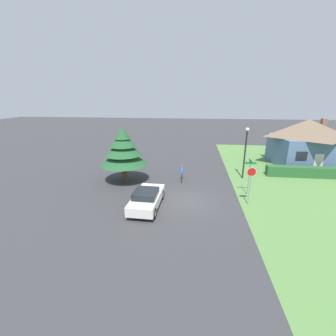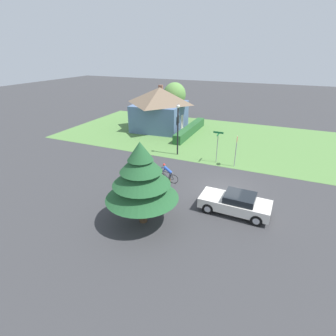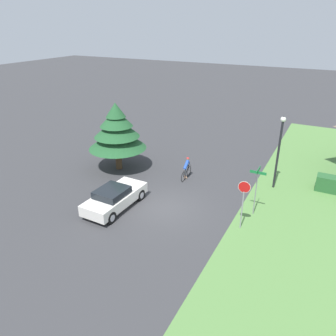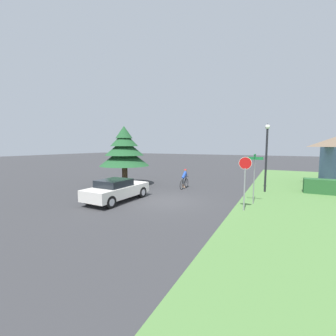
{
  "view_description": "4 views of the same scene",
  "coord_description": "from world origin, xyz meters",
  "px_view_note": "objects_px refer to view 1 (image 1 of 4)",
  "views": [
    {
      "loc": [
        0.63,
        -15.34,
        7.44
      ],
      "look_at": [
        -1.69,
        3.34,
        1.52
      ],
      "focal_mm": 24.0,
      "sensor_mm": 36.0,
      "label": 1
    },
    {
      "loc": [
        -17.03,
        -3.02,
        9.41
      ],
      "look_at": [
        -1.06,
        3.99,
        1.48
      ],
      "focal_mm": 28.0,
      "sensor_mm": 36.0,
      "label": 2
    },
    {
      "loc": [
        7.93,
        -14.81,
        10.21
      ],
      "look_at": [
        -1.16,
        2.76,
        1.29
      ],
      "focal_mm": 35.0,
      "sensor_mm": 36.0,
      "label": 3
    },
    {
      "loc": [
        6.23,
        -11.83,
        3.38
      ],
      "look_at": [
        -1.78,
        3.98,
        1.59
      ],
      "focal_mm": 24.0,
      "sensor_mm": 36.0,
      "label": 4
    }
  ],
  "objects_px": {
    "cottage_house": "(306,142)",
    "street_name_sign": "(250,171)",
    "stop_sign": "(251,179)",
    "sedan_left_lane": "(147,198)",
    "street_lamp": "(246,147)",
    "conifer_tall_near": "(123,150)",
    "cyclist": "(182,174)"
  },
  "relations": [
    {
      "from": "stop_sign",
      "to": "street_lamp",
      "type": "distance_m",
      "value": 5.8
    },
    {
      "from": "cottage_house",
      "to": "street_name_sign",
      "type": "xyz_separation_m",
      "value": [
        -8.02,
        -9.43,
        -0.7
      ]
    },
    {
      "from": "street_lamp",
      "to": "conifer_tall_near",
      "type": "height_order",
      "value": "conifer_tall_near"
    },
    {
      "from": "cottage_house",
      "to": "sedan_left_lane",
      "type": "xyz_separation_m",
      "value": [
        -15.5,
        -12.51,
        -2.0
      ]
    },
    {
      "from": "sedan_left_lane",
      "to": "conifer_tall_near",
      "type": "bearing_deg",
      "value": 34.57
    },
    {
      "from": "stop_sign",
      "to": "sedan_left_lane",
      "type": "bearing_deg",
      "value": 5.51
    },
    {
      "from": "stop_sign",
      "to": "street_lamp",
      "type": "xyz_separation_m",
      "value": [
        0.65,
        5.65,
        1.12
      ]
    },
    {
      "from": "sedan_left_lane",
      "to": "street_name_sign",
      "type": "bearing_deg",
      "value": -65.86
    },
    {
      "from": "sedan_left_lane",
      "to": "conifer_tall_near",
      "type": "xyz_separation_m",
      "value": [
        -3.12,
        4.84,
        2.26
      ]
    },
    {
      "from": "cottage_house",
      "to": "street_name_sign",
      "type": "relative_size",
      "value": 2.55
    },
    {
      "from": "street_name_sign",
      "to": "conifer_tall_near",
      "type": "xyz_separation_m",
      "value": [
        -10.61,
        1.75,
        0.96
      ]
    },
    {
      "from": "sedan_left_lane",
      "to": "stop_sign",
      "type": "bearing_deg",
      "value": -77.36
    },
    {
      "from": "cyclist",
      "to": "street_lamp",
      "type": "height_order",
      "value": "street_lamp"
    },
    {
      "from": "cottage_house",
      "to": "stop_sign",
      "type": "distance_m",
      "value": 13.9
    },
    {
      "from": "stop_sign",
      "to": "cottage_house",
      "type": "bearing_deg",
      "value": -132.11
    },
    {
      "from": "cottage_house",
      "to": "stop_sign",
      "type": "bearing_deg",
      "value": -131.29
    },
    {
      "from": "cyclist",
      "to": "stop_sign",
      "type": "relative_size",
      "value": 0.64
    },
    {
      "from": "street_lamp",
      "to": "street_name_sign",
      "type": "bearing_deg",
      "value": -95.44
    },
    {
      "from": "cottage_house",
      "to": "conifer_tall_near",
      "type": "relative_size",
      "value": 1.47
    },
    {
      "from": "stop_sign",
      "to": "street_name_sign",
      "type": "distance_m",
      "value": 1.72
    },
    {
      "from": "sedan_left_lane",
      "to": "cyclist",
      "type": "height_order",
      "value": "cyclist"
    },
    {
      "from": "sedan_left_lane",
      "to": "cyclist",
      "type": "distance_m",
      "value": 5.95
    },
    {
      "from": "cottage_house",
      "to": "street_name_sign",
      "type": "bearing_deg",
      "value": -134.97
    },
    {
      "from": "cyclist",
      "to": "street_lamp",
      "type": "xyz_separation_m",
      "value": [
        5.76,
        1.47,
        2.33
      ]
    },
    {
      "from": "street_lamp",
      "to": "street_name_sign",
      "type": "relative_size",
      "value": 1.71
    },
    {
      "from": "cyclist",
      "to": "street_name_sign",
      "type": "height_order",
      "value": "street_name_sign"
    },
    {
      "from": "stop_sign",
      "to": "street_name_sign",
      "type": "xyz_separation_m",
      "value": [
        0.28,
        1.7,
        0.05
      ]
    },
    {
      "from": "cottage_house",
      "to": "street_lamp",
      "type": "relative_size",
      "value": 1.49
    },
    {
      "from": "cottage_house",
      "to": "sedan_left_lane",
      "type": "height_order",
      "value": "cottage_house"
    },
    {
      "from": "stop_sign",
      "to": "street_name_sign",
      "type": "height_order",
      "value": "street_name_sign"
    },
    {
      "from": "street_lamp",
      "to": "street_name_sign",
      "type": "distance_m",
      "value": 4.11
    },
    {
      "from": "street_name_sign",
      "to": "conifer_tall_near",
      "type": "relative_size",
      "value": 0.58
    }
  ]
}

